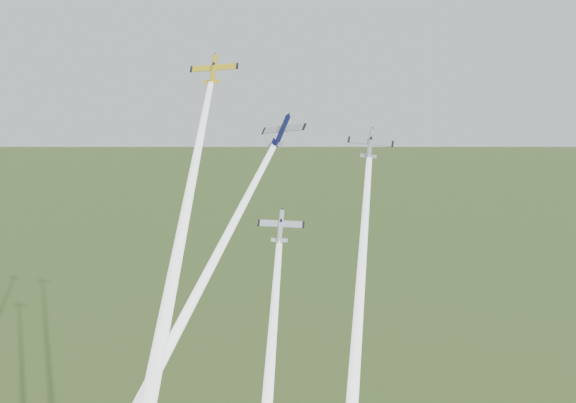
{
  "coord_description": "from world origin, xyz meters",
  "views": [
    {
      "loc": [
        19.93,
        -115.32,
        113.25
      ],
      "look_at": [
        0.0,
        -6.0,
        92.0
      ],
      "focal_mm": 45.0,
      "sensor_mm": 36.0,
      "label": 1
    }
  ],
  "objects": [
    {
      "name": "smoke_trail_silver_right",
      "position": [
        12.59,
        -26.16,
        73.74
      ],
      "size": [
        2.95,
        52.97,
        50.73
      ],
      "primitive_type": null,
      "rotation": [
        -0.81,
        0.0,
        0.01
      ],
      "color": "white"
    },
    {
      "name": "plane_silver_low",
      "position": [
        -0.21,
        -11.0,
        89.16
      ],
      "size": [
        7.58,
        6.58,
        5.88
      ],
      "primitive_type": null,
      "rotation": [
        0.76,
        0.03,
        0.1
      ],
      "color": "silver"
    },
    {
      "name": "plane_yellow",
      "position": [
        -14.66,
        4.24,
        112.35
      ],
      "size": [
        9.13,
        7.44,
        7.23
      ],
      "primitive_type": null,
      "rotation": [
        0.76,
        -0.07,
        0.07
      ],
      "color": "gold"
    },
    {
      "name": "plane_navy",
      "position": [
        -1.96,
        -0.71,
        102.61
      ],
      "size": [
        9.58,
        9.64,
        7.64
      ],
      "primitive_type": null,
      "rotation": [
        0.76,
        -0.13,
        -0.38
      ],
      "color": "#0B0F34"
    },
    {
      "name": "plane_silver_right",
      "position": [
        12.17,
        1.87,
        100.54
      ],
      "size": [
        7.89,
        6.29,
        6.58
      ],
      "primitive_type": null,
      "rotation": [
        0.76,
        0.08,
        0.01
      ],
      "color": "#A5ADB2"
    },
    {
      "name": "smoke_trail_navy",
      "position": [
        -12.66,
        -27.13,
        75.38
      ],
      "size": [
        22.22,
        50.74,
        51.61
      ],
      "primitive_type": null,
      "rotation": [
        -0.81,
        0.0,
        -0.38
      ],
      "color": "white"
    },
    {
      "name": "smoke_trail_yellow",
      "position": [
        -12.96,
        -19.56,
        89.55
      ],
      "size": [
        5.33,
        44.64,
        42.75
      ],
      "primitive_type": null,
      "rotation": [
        -0.81,
        0.0,
        0.07
      ],
      "color": "white"
    }
  ]
}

